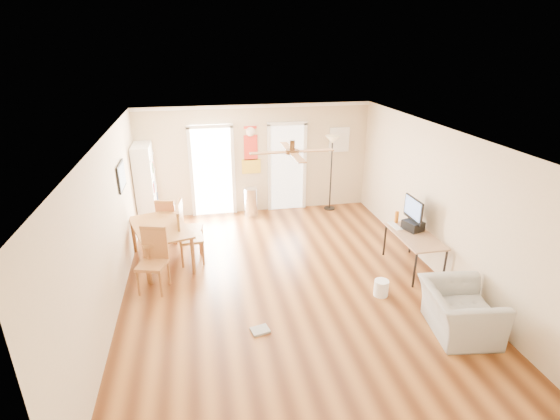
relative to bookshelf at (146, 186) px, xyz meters
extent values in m
plane|color=brown|center=(2.54, -3.06, -0.94)|extent=(7.00, 7.00, 0.00)
cube|color=red|center=(2.42, 0.42, 0.61)|extent=(0.46, 0.03, 1.10)
cube|color=white|center=(4.59, 0.41, 0.76)|extent=(0.50, 0.04, 0.60)
cube|color=black|center=(-0.18, -1.66, 0.76)|extent=(0.04, 0.66, 0.48)
cylinder|color=silver|center=(2.35, 0.12, -0.59)|extent=(0.34, 0.34, 0.69)
cube|color=silver|center=(4.74, -2.56, -0.25)|extent=(0.14, 0.39, 0.01)
cube|color=black|center=(4.99, -2.77, -0.17)|extent=(0.38, 0.41, 0.17)
cylinder|color=#CB6712|center=(4.84, -2.40, -0.14)|extent=(0.09, 0.09, 0.23)
cylinder|color=white|center=(4.00, -3.72, -0.80)|extent=(0.26, 0.26, 0.28)
cube|color=gray|center=(1.89, -4.26, -0.92)|extent=(0.30, 0.25, 0.04)
imported|color=#9FA09B|center=(4.69, -4.81, -0.59)|extent=(1.08, 1.19, 0.69)
camera|label=1|loc=(1.18, -9.23, 3.00)|focal=26.93mm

